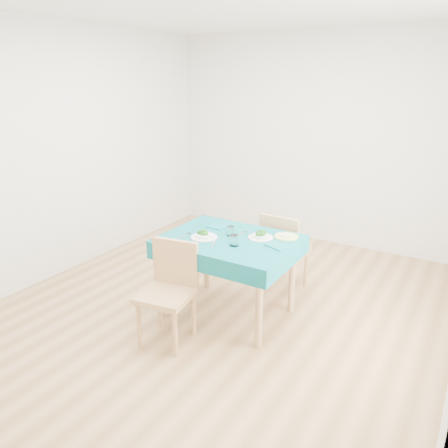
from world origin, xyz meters
The scene contains 16 objects.
room_shell centered at (0.00, 0.00, 1.35)m, with size 4.02×4.52×2.73m.
table centered at (0.11, -0.09, 0.38)m, with size 1.17×0.89×0.76m, color #085057.
chair_near centered at (-0.11, -0.75, 0.52)m, with size 0.41×0.45×1.04m, color #A87E4F.
chair_far centered at (0.35, 0.65, 0.52)m, with size 0.42×0.46×1.04m, color #A87E4F.
bowl_near centered at (-0.09, -0.20, 0.79)m, with size 0.24×0.24×0.07m, color white, non-canonical shape.
bowl_far centered at (0.35, 0.06, 0.79)m, with size 0.23×0.23×0.07m, color white, non-canonical shape.
fork_near centered at (-0.28, -0.24, 0.76)m, with size 0.02×0.16×0.00m, color silver.
knife_near centered at (0.06, -0.26, 0.76)m, with size 0.02×0.22×0.00m, color silver.
fork_far centered at (0.14, 0.06, 0.76)m, with size 0.02×0.16×0.00m, color silver.
knife_far centered at (0.51, -0.02, 0.76)m, with size 0.02×0.20×0.00m, color silver.
napkin_near centered at (-0.15, 0.11, 0.76)m, with size 0.18×0.13×0.01m, color #0B5960.
napkin_far centered at (0.56, -0.04, 0.76)m, with size 0.20×0.14×0.01m, color #0B5960.
tumbler_center centered at (0.08, -0.02, 0.80)m, with size 0.07×0.07×0.09m, color white.
tumbler_side centered at (0.23, -0.22, 0.81)m, with size 0.07×0.07×0.09m, color white.
side_plate centered at (0.53, 0.21, 0.76)m, with size 0.22×0.22×0.01m, color #C8DD6B.
bread_slice centered at (0.53, 0.21, 0.78)m, with size 0.09×0.09×0.01m, color beige.
Camera 1 is at (1.97, -3.24, 2.14)m, focal length 35.00 mm.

